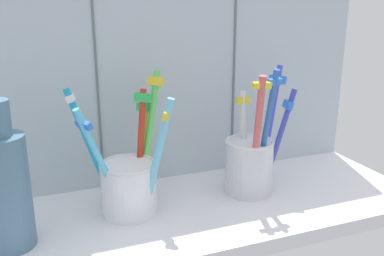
# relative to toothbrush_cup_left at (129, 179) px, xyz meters

# --- Properties ---
(counter_slab) EXTENTS (0.64, 0.22, 0.02)m
(counter_slab) POSITION_rel_toothbrush_cup_left_xyz_m (0.09, -0.02, -0.06)
(counter_slab) COLOR silver
(counter_slab) RESTS_ON ground
(tile_wall_back) EXTENTS (0.64, 0.02, 0.45)m
(tile_wall_back) POSITION_rel_toothbrush_cup_left_xyz_m (0.09, 0.10, 0.16)
(tile_wall_back) COLOR #B2C1CC
(tile_wall_back) RESTS_ON ground
(toothbrush_cup_left) EXTENTS (0.14, 0.11, 0.18)m
(toothbrush_cup_left) POSITION_rel_toothbrush_cup_left_xyz_m (0.00, 0.00, 0.00)
(toothbrush_cup_left) COLOR white
(toothbrush_cup_left) RESTS_ON counter_slab
(toothbrush_cup_right) EXTENTS (0.10, 0.08, 0.19)m
(toothbrush_cup_right) POSITION_rel_toothbrush_cup_left_xyz_m (0.18, -0.00, 0.00)
(toothbrush_cup_right) COLOR silver
(toothbrush_cup_right) RESTS_ON counter_slab
(ceramic_vase) EXTENTS (0.06, 0.06, 0.17)m
(ceramic_vase) POSITION_rel_toothbrush_cup_left_xyz_m (-0.15, -0.03, 0.03)
(ceramic_vase) COLOR slate
(ceramic_vase) RESTS_ON counter_slab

